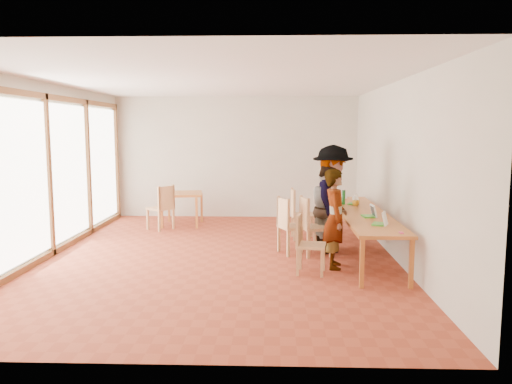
# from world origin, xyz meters

# --- Properties ---
(ground) EXTENTS (8.00, 8.00, 0.00)m
(ground) POSITION_xyz_m (0.00, 0.00, 0.00)
(ground) COLOR #A14027
(ground) RESTS_ON ground
(wall_back) EXTENTS (6.00, 0.10, 3.00)m
(wall_back) POSITION_xyz_m (0.00, 4.00, 1.50)
(wall_back) COLOR beige
(wall_back) RESTS_ON ground
(wall_front) EXTENTS (6.00, 0.10, 3.00)m
(wall_front) POSITION_xyz_m (0.00, -4.00, 1.50)
(wall_front) COLOR beige
(wall_front) RESTS_ON ground
(wall_right) EXTENTS (0.10, 8.00, 3.00)m
(wall_right) POSITION_xyz_m (3.00, 0.00, 1.50)
(wall_right) COLOR beige
(wall_right) RESTS_ON ground
(window_wall) EXTENTS (0.10, 8.00, 3.00)m
(window_wall) POSITION_xyz_m (-2.96, 0.00, 1.50)
(window_wall) COLOR white
(window_wall) RESTS_ON ground
(ceiling) EXTENTS (6.00, 8.00, 0.04)m
(ceiling) POSITION_xyz_m (0.00, 0.00, 3.02)
(ceiling) COLOR white
(ceiling) RESTS_ON wall_back
(communal_table) EXTENTS (0.80, 4.00, 0.75)m
(communal_table) POSITION_xyz_m (2.50, 0.30, 0.70)
(communal_table) COLOR #BD642A
(communal_table) RESTS_ON ground
(side_table) EXTENTS (0.90, 0.90, 0.75)m
(side_table) POSITION_xyz_m (-1.16, 2.83, 0.67)
(side_table) COLOR #BD642A
(side_table) RESTS_ON ground
(chair_near) EXTENTS (0.49, 0.49, 0.49)m
(chair_near) POSITION_xyz_m (1.41, -0.94, 0.56)
(chair_near) COLOR #E2AB71
(chair_near) RESTS_ON ground
(chair_mid) EXTENTS (0.58, 0.58, 0.55)m
(chair_mid) POSITION_xyz_m (1.57, 0.15, 0.63)
(chair_mid) COLOR #E2AB71
(chair_mid) RESTS_ON ground
(chair_far) EXTENTS (0.62, 0.62, 0.54)m
(chair_far) POSITION_xyz_m (1.20, 0.25, 0.62)
(chair_far) COLOR #E2AB71
(chair_far) RESTS_ON ground
(chair_empty) EXTENTS (0.51, 0.51, 0.54)m
(chair_empty) POSITION_xyz_m (1.43, 1.46, 0.62)
(chair_empty) COLOR #E2AB71
(chair_empty) RESTS_ON ground
(chair_spare) EXTENTS (0.64, 0.64, 0.52)m
(chair_spare) POSITION_xyz_m (-1.47, 2.27, 0.60)
(chair_spare) COLOR #E2AB71
(chair_spare) RESTS_ON ground
(person_near) EXTENTS (0.41, 0.60, 1.58)m
(person_near) POSITION_xyz_m (1.91, -0.62, 0.79)
(person_near) COLOR gray
(person_near) RESTS_ON ground
(person_mid) EXTENTS (0.72, 0.86, 1.57)m
(person_mid) POSITION_xyz_m (1.92, 0.51, 0.79)
(person_mid) COLOR gray
(person_mid) RESTS_ON ground
(person_far) EXTENTS (0.95, 1.36, 1.92)m
(person_far) POSITION_xyz_m (2.00, 0.56, 0.96)
(person_far) COLOR gray
(person_far) RESTS_ON ground
(laptop_near) EXTENTS (0.29, 0.30, 0.21)m
(laptop_near) POSITION_xyz_m (2.58, -0.90, 0.81)
(laptop_near) COLOR green
(laptop_near) RESTS_ON communal_table
(laptop_mid) EXTENTS (0.24, 0.27, 0.21)m
(laptop_mid) POSITION_xyz_m (2.55, -0.21, 0.81)
(laptop_mid) COLOR green
(laptop_mid) RESTS_ON communal_table
(laptop_far) EXTENTS (0.26, 0.28, 0.19)m
(laptop_far) POSITION_xyz_m (2.51, 1.19, 0.80)
(laptop_far) COLOR green
(laptop_far) RESTS_ON communal_table
(yellow_mug) EXTENTS (0.16, 0.16, 0.10)m
(yellow_mug) POSITION_xyz_m (2.50, 1.04, 0.80)
(yellow_mug) COLOR gold
(yellow_mug) RESTS_ON communal_table
(green_bottle) EXTENTS (0.07, 0.07, 0.28)m
(green_bottle) POSITION_xyz_m (2.29, 1.18, 0.89)
(green_bottle) COLOR #1A6221
(green_bottle) RESTS_ON communal_table
(clear_glass) EXTENTS (0.07, 0.07, 0.09)m
(clear_glass) POSITION_xyz_m (2.58, 1.73, 0.80)
(clear_glass) COLOR silver
(clear_glass) RESTS_ON communal_table
(condiment_cup) EXTENTS (0.08, 0.08, 0.06)m
(condiment_cup) POSITION_xyz_m (2.45, 2.02, 0.78)
(condiment_cup) COLOR white
(condiment_cup) RESTS_ON communal_table
(pink_phone) EXTENTS (0.05, 0.10, 0.01)m
(pink_phone) POSITION_xyz_m (2.73, -1.49, 0.76)
(pink_phone) COLOR #F3377B
(pink_phone) RESTS_ON communal_table
(black_pouch) EXTENTS (0.16, 0.26, 0.09)m
(black_pouch) POSITION_xyz_m (2.23, 2.10, 0.80)
(black_pouch) COLOR black
(black_pouch) RESTS_ON communal_table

